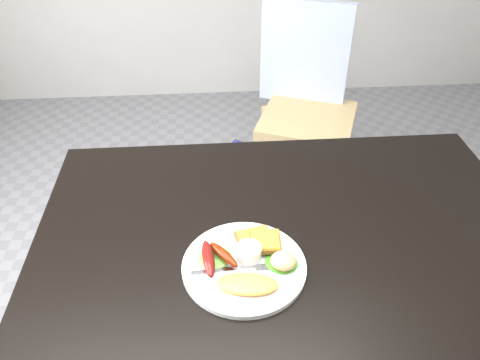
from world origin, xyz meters
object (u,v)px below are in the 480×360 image
(dining_table, at_px, (287,237))
(person, at_px, (305,134))
(dining_chair, at_px, (308,120))
(plate, at_px, (244,266))

(dining_table, relative_size, person, 0.81)
(dining_chair, bearing_deg, person, -82.78)
(dining_chair, xyz_separation_m, person, (-0.14, -0.58, 0.29))
(dining_table, bearing_deg, plate, -136.54)
(dining_table, height_order, plate, plate)
(person, xyz_separation_m, plate, (-0.24, -0.56, 0.02))
(dining_table, height_order, dining_chair, dining_table)
(person, bearing_deg, dining_chair, -128.34)
(plate, bearing_deg, dining_chair, 71.26)
(dining_chair, distance_m, person, 0.66)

